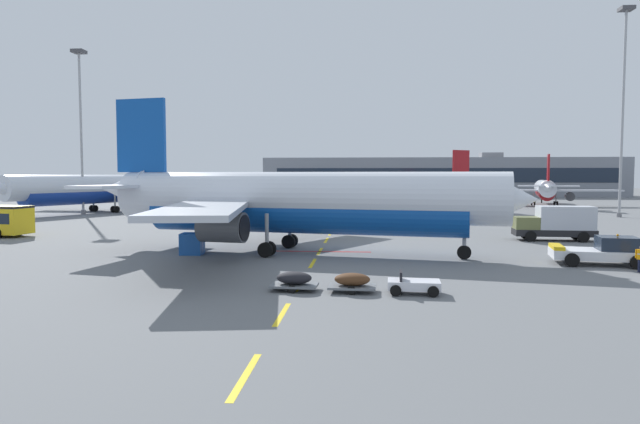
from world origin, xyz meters
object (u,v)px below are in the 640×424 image
at_px(airliner_far_right, 544,189).
at_px(fuel_service_truck, 556,223).
at_px(apron_light_mast_near, 81,113).
at_px(airliner_foreground, 296,201).
at_px(airliner_mid_left, 410,192).
at_px(apron_light_mast_far, 624,90).
at_px(uld_cargo_container, 192,244).
at_px(baggage_train, 353,282).
at_px(airliner_far_center, 97,189).
at_px(pushback_tug, 603,251).

xyz_separation_m(airliner_far_right, fuel_service_truck, (-17.97, -61.21, -1.49)).
bearing_deg(apron_light_mast_near, airliner_foreground, -46.30).
xyz_separation_m(airliner_mid_left, apron_light_mast_far, (28.79, -7.89, 14.53)).
height_order(airliner_foreground, apron_light_mast_far, apron_light_mast_far).
bearing_deg(apron_light_mast_near, uld_cargo_container, -53.77).
distance_m(airliner_mid_left, baggage_train, 62.21).
height_order(airliner_far_center, airliner_far_right, airliner_far_center).
xyz_separation_m(airliner_mid_left, airliner_far_right, (28.21, 23.51, -0.16)).
relative_size(pushback_tug, fuel_service_truck, 0.89).
height_order(baggage_train, apron_light_mast_near, apron_light_mast_near).
xyz_separation_m(pushback_tug, baggage_train, (-16.38, -10.03, -0.38)).
distance_m(airliner_foreground, airliner_far_center, 56.79).
bearing_deg(airliner_far_right, apron_light_mast_far, -88.94).
xyz_separation_m(fuel_service_truck, uld_cargo_container, (-30.34, -11.37, -0.85)).
bearing_deg(uld_cargo_container, pushback_tug, -5.09).
height_order(fuel_service_truck, apron_light_mast_far, apron_light_mast_far).
bearing_deg(baggage_train, pushback_tug, 31.48).
xyz_separation_m(airliner_foreground, fuel_service_truck, (22.62, 9.87, -2.30)).
bearing_deg(airliner_mid_left, apron_light_mast_far, -15.33).
distance_m(airliner_foreground, baggage_train, 15.23).
relative_size(airliner_foreground, airliner_mid_left, 1.32).
xyz_separation_m(apron_light_mast_near, apron_light_mast_far, (78.98, 0.11, 2.42)).
bearing_deg(uld_cargo_container, airliner_far_center, 123.65).
bearing_deg(airliner_mid_left, airliner_foreground, -104.58).
height_order(airliner_far_right, apron_light_mast_far, apron_light_mast_far).
bearing_deg(airliner_far_right, airliner_far_center, -160.08).
height_order(airliner_mid_left, baggage_train, airliner_mid_left).
height_order(airliner_far_center, baggage_train, airliner_far_center).
bearing_deg(baggage_train, airliner_far_center, 126.33).
relative_size(baggage_train, apron_light_mast_far, 0.30).
height_order(pushback_tug, fuel_service_truck, fuel_service_truck).
distance_m(baggage_train, apron_light_mast_near, 70.03).
relative_size(airliner_mid_left, apron_light_mast_far, 0.90).
relative_size(airliner_foreground, baggage_train, 4.00).
height_order(airliner_far_right, baggage_train, airliner_far_right).
distance_m(airliner_far_right, fuel_service_truck, 63.81).
bearing_deg(fuel_service_truck, airliner_far_right, 73.64).
bearing_deg(baggage_train, airliner_foreground, 108.25).
xyz_separation_m(airliner_foreground, apron_light_mast_near, (-37.81, 39.57, 11.45)).
height_order(airliner_foreground, uld_cargo_container, airliner_foreground).
height_order(airliner_mid_left, airliner_far_center, airliner_far_center).
xyz_separation_m(airliner_far_center, baggage_train, (41.90, -56.97, -3.29)).
distance_m(pushback_tug, baggage_train, 19.21).
bearing_deg(apron_light_mast_far, airliner_far_right, 91.06).
relative_size(airliner_far_center, apron_light_mast_near, 1.31).
height_order(airliner_foreground, fuel_service_truck, airliner_foreground).
bearing_deg(airliner_foreground, fuel_service_truck, 23.56).
bearing_deg(airliner_far_right, airliner_foreground, -119.73).
bearing_deg(pushback_tug, fuel_service_truck, 83.49).
bearing_deg(apron_light_mast_far, apron_light_mast_near, -179.92).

